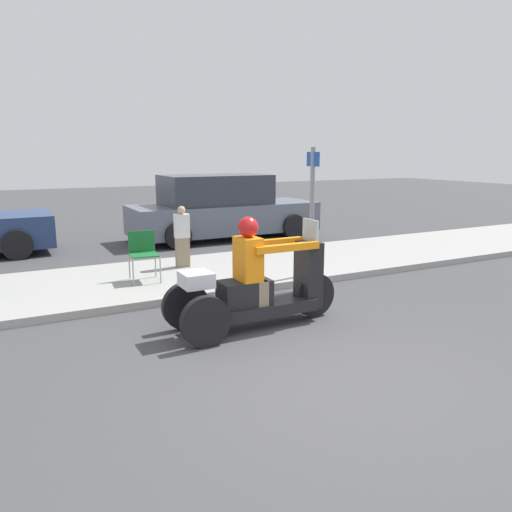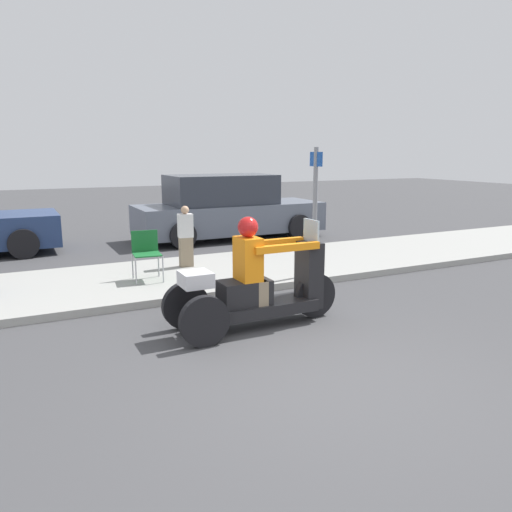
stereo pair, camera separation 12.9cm
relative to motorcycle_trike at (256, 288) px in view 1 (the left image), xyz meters
name	(u,v)px [view 1 (the left image)]	position (x,y,z in m)	size (l,w,h in m)	color
ground_plane	(339,382)	(-0.03, -1.82, -0.52)	(60.00, 60.00, 0.00)	#424244
sidewalk_strip	(183,276)	(-0.03, 2.78, -0.46)	(28.00, 2.80, 0.12)	#9E9E99
motorcycle_trike	(256,288)	(0.00, 0.00, 0.00)	(2.35, 0.79, 1.45)	black
spectator_far_back	(182,238)	(0.15, 3.27, 0.16)	(0.29, 0.19, 1.14)	gray
folding_chair_curbside	(143,250)	(-0.76, 2.64, 0.11)	(0.51, 0.51, 0.82)	#A5A8AD
parked_car_lot_center	(222,209)	(2.35, 6.46, 0.26)	(4.89, 1.96, 1.67)	slate
street_sign	(312,207)	(1.93, 1.63, 0.80)	(0.08, 0.36, 2.20)	gray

